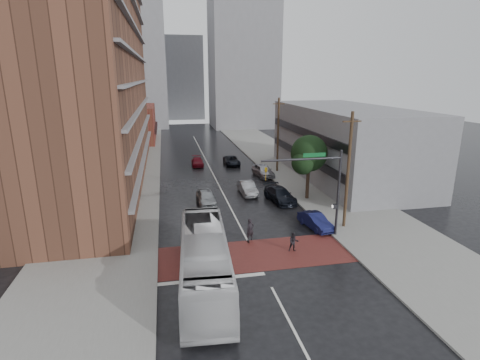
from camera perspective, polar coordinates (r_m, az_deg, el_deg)
ground at (r=27.72m, az=2.51°, el=-11.77°), size 160.00×160.00×0.00m
crosswalk at (r=28.15m, az=2.26°, el=-11.30°), size 14.00×5.00×0.02m
sidewalk_west at (r=50.79m, az=-17.18°, el=0.44°), size 9.00×90.00×0.15m
sidewalk_east at (r=53.44m, az=8.12°, el=1.72°), size 9.00×90.00×0.15m
apartment_block at (r=48.56m, az=-21.70°, el=16.03°), size 10.00×44.00×28.00m
storefront_west at (r=78.66m, az=-15.80°, el=8.26°), size 8.00×16.00×7.00m
building_east at (r=50.00m, az=15.66°, el=5.53°), size 11.00×26.00×9.00m
distant_tower_west at (r=102.25m, az=-16.54°, el=16.80°), size 18.00×16.00×32.00m
distant_tower_east at (r=98.09m, az=0.47°, el=18.66°), size 16.00×14.00×36.00m
distant_tower_center at (r=119.04m, az=-8.75°, el=15.06°), size 12.00×10.00×24.00m
street_tree at (r=39.56m, az=10.47°, el=3.66°), size 4.20×4.10×6.90m
signal_mast at (r=30.01m, az=12.37°, el=-0.25°), size 6.50×0.30×7.20m
utility_pole_near at (r=32.47m, az=16.15°, el=1.43°), size 1.60×0.26×10.00m
utility_pole_far at (r=50.69m, az=5.81°, el=6.89°), size 1.60×0.26×10.00m
transit_bus at (r=23.83m, az=-5.41°, el=-12.10°), size 3.64×12.28×3.37m
pedestrian_a at (r=30.01m, az=1.58°, el=-7.59°), size 0.79×0.66×1.85m
pedestrian_b at (r=28.60m, az=8.17°, el=-9.33°), size 0.82×0.69×1.52m
car_travel_a at (r=38.23m, az=-5.18°, el=-2.72°), size 1.92×4.55×1.53m
car_travel_b at (r=41.52m, az=1.14°, el=-1.24°), size 1.66×4.40×1.43m
car_travel_c at (r=55.32m, az=-6.51°, el=2.81°), size 1.75×4.12×1.18m
suv_travel at (r=55.52m, az=-1.28°, el=2.99°), size 2.13×4.55×1.26m
car_parked_near at (r=33.08m, az=11.42°, el=-6.16°), size 2.11×4.15×1.31m
car_parked_mid at (r=39.34m, az=6.11°, el=-2.26°), size 2.77×5.31×1.47m
car_parked_far at (r=49.02m, az=3.54°, el=1.46°), size 2.44×4.88×1.60m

